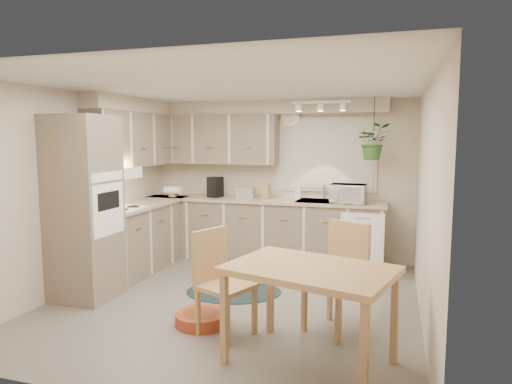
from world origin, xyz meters
TOP-DOWN VIEW (x-y plane):
  - floor at (0.00, 0.00)m, footprint 4.20×4.20m
  - ceiling at (0.00, 0.00)m, footprint 4.20×4.20m
  - wall_back at (0.00, 2.10)m, footprint 4.00×0.04m
  - wall_front at (0.00, -2.10)m, footprint 4.00×0.04m
  - wall_left at (-2.00, 0.00)m, footprint 0.04×4.20m
  - wall_right at (2.00, 0.00)m, footprint 0.04×4.20m
  - base_cab_left at (-1.70, 0.88)m, footprint 0.60×1.85m
  - base_cab_back at (-0.20, 1.80)m, footprint 3.60×0.60m
  - counter_left at (-1.69, 0.88)m, footprint 0.64×1.89m
  - counter_back at (-0.20, 1.79)m, footprint 3.64×0.64m
  - oven_stack at (-1.68, -0.38)m, footprint 0.65×0.65m
  - wall_oven_face at (-1.35, -0.38)m, footprint 0.02×0.56m
  - upper_cab_left at (-1.82, 1.00)m, footprint 0.35×2.00m
  - upper_cab_back at (-1.00, 1.93)m, footprint 2.00×0.35m
  - soffit_left at (-1.85, 1.00)m, footprint 0.30×2.00m
  - soffit_back at (-0.20, 1.95)m, footprint 3.60×0.30m
  - cooktop at (-1.68, 0.30)m, footprint 0.52×0.58m
  - range_hood at (-1.70, 0.30)m, footprint 0.40×0.60m
  - window_blinds at (0.70, 2.07)m, footprint 1.40×0.02m
  - window_frame at (0.70, 2.08)m, footprint 1.50×0.02m
  - sink at (0.70, 1.80)m, footprint 0.70×0.48m
  - dishwasher_front at (1.30, 1.49)m, footprint 0.58×0.02m
  - track_light_bar at (0.70, 1.55)m, footprint 0.80×0.04m
  - wall_clock at (0.15, 2.07)m, footprint 0.30×0.03m
  - dining_table at (1.07, -1.17)m, footprint 1.47×1.17m
  - chair_left at (0.22, -0.84)m, footprint 0.60×0.60m
  - chair_back at (1.18, -0.48)m, footprint 0.66×0.66m
  - braided_rug at (-0.11, 0.30)m, footprint 1.32×1.11m
  - pet_bed at (-0.10, -0.70)m, footprint 0.66×0.66m
  - microwave at (1.08, 1.70)m, footprint 0.49×0.29m
  - soap_bottle at (0.32, 1.95)m, footprint 0.11×0.21m
  - hanging_plant at (1.40, 1.70)m, footprint 0.55×0.59m
  - coffee_maker at (-0.95, 1.80)m, footprint 0.22×0.25m
  - toaster at (-0.46, 1.82)m, footprint 0.28×0.16m
  - knife_block at (-0.15, 1.85)m, footprint 0.11×0.11m

SIDE VIEW (x-z plane):
  - floor at x=0.00m, z-range 0.00..0.00m
  - braided_rug at x=-0.11m, z-range 0.00..0.01m
  - pet_bed at x=-0.10m, z-range 0.00..0.12m
  - dining_table at x=1.07m, z-range 0.00..0.81m
  - dishwasher_front at x=1.30m, z-range 0.01..0.84m
  - base_cab_left at x=-1.70m, z-range 0.00..0.90m
  - base_cab_back at x=-0.20m, z-range 0.00..0.90m
  - chair_left at x=0.22m, z-range 0.00..0.98m
  - chair_back at x=1.18m, z-range 0.00..1.04m
  - sink at x=0.70m, z-range 0.85..0.95m
  - counter_left at x=-1.69m, z-range 0.90..0.94m
  - counter_back at x=-0.20m, z-range 0.90..0.94m
  - cooktop at x=-1.68m, z-range 0.93..0.95m
  - soap_bottle at x=0.32m, z-range 0.94..1.04m
  - toaster at x=-0.46m, z-range 0.94..1.11m
  - oven_stack at x=-1.68m, z-range 0.00..2.10m
  - wall_oven_face at x=-1.35m, z-range 0.76..1.34m
  - knife_block at x=-0.15m, z-range 0.94..1.18m
  - coffee_maker at x=-0.95m, z-range 0.94..1.25m
  - microwave at x=1.08m, z-range 0.94..1.27m
  - wall_back at x=0.00m, z-range 0.00..2.40m
  - wall_front at x=0.00m, z-range 0.00..2.40m
  - wall_left at x=-2.00m, z-range 0.00..2.40m
  - wall_right at x=2.00m, z-range 0.00..2.40m
  - range_hood at x=-1.70m, z-range 1.33..1.47m
  - window_blinds at x=0.70m, z-range 1.10..2.10m
  - window_frame at x=0.70m, z-range 1.05..2.15m
  - hanging_plant at x=1.40m, z-range 1.55..1.93m
  - upper_cab_left at x=-1.82m, z-range 1.45..2.20m
  - upper_cab_back at x=-1.00m, z-range 1.45..2.20m
  - wall_clock at x=0.15m, z-range 2.03..2.33m
  - soffit_left at x=-1.85m, z-range 2.20..2.40m
  - soffit_back at x=-0.20m, z-range 2.20..2.40m
  - track_light_bar at x=0.70m, z-range 2.31..2.35m
  - ceiling at x=0.00m, z-range 2.40..2.40m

